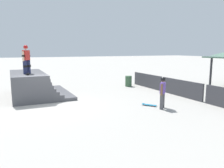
{
  "coord_description": "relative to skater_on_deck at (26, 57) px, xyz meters",
  "views": [
    {
      "loc": [
        11.85,
        -1.7,
        2.94
      ],
      "look_at": [
        -0.22,
        4.0,
        0.84
      ],
      "focal_mm": 35.0,
      "sensor_mm": 36.0,
      "label": 1
    }
  ],
  "objects": [
    {
      "name": "barrier_fence",
      "position": [
        3.27,
        8.86,
        -1.98
      ],
      "size": [
        11.11,
        0.12,
        1.05
      ],
      "color": "#3D3D42",
      "rests_on": "ground"
    },
    {
      "name": "bystander_walking",
      "position": [
        5.13,
        5.93,
        -1.56
      ],
      "size": [
        0.49,
        0.54,
        1.61
      ],
      "rotation": [
        0.0,
        0.0,
        2.28
      ],
      "color": "#4C4C51",
      "rests_on": "ground"
    },
    {
      "name": "ground_plane",
      "position": [
        1.9,
        0.76,
        -2.5
      ],
      "size": [
        160.0,
        160.0,
        0.0
      ],
      "primitive_type": "plane",
      "color": "#ADA8A0"
    },
    {
      "name": "skateboard_on_deck",
      "position": [
        0.48,
        -0.0,
        -0.91
      ],
      "size": [
        0.78,
        0.26,
        0.09
      ],
      "rotation": [
        0.0,
        0.0,
        -0.08
      ],
      "color": "silver",
      "rests_on": "quarter_pipe_ramp"
    },
    {
      "name": "quarter_pipe_ramp",
      "position": [
        -0.84,
        0.32,
        -1.81
      ],
      "size": [
        4.85,
        3.48,
        1.53
      ],
      "color": "#4C4C51",
      "rests_on": "ground"
    },
    {
      "name": "skateboard_on_ground",
      "position": [
        4.42,
        5.62,
        -2.44
      ],
      "size": [
        0.74,
        0.63,
        0.09
      ],
      "rotation": [
        0.0,
        0.0,
        3.79
      ],
      "color": "red",
      "rests_on": "ground"
    },
    {
      "name": "trash_bin",
      "position": [
        -1.49,
        7.73,
        -2.08
      ],
      "size": [
        0.52,
        0.52,
        0.85
      ],
      "primitive_type": "cylinder",
      "color": "#385B3D",
      "rests_on": "ground"
    },
    {
      "name": "skater_on_deck",
      "position": [
        0.0,
        0.0,
        0.0
      ],
      "size": [
        0.65,
        0.57,
        1.68
      ],
      "rotation": [
        0.0,
        0.0,
        -0.68
      ],
      "color": "#1E2347",
      "rests_on": "quarter_pipe_ramp"
    }
  ]
}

